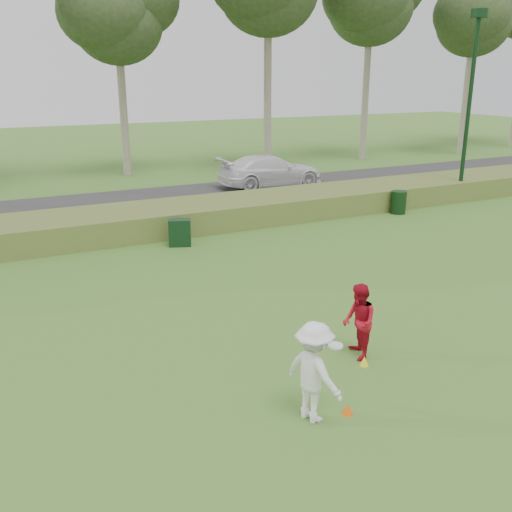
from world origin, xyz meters
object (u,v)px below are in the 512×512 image
utility_cabinet (180,233)px  car_right (270,171)px  player_white (314,372)px  cone_orange (348,409)px  trash_bin (398,202)px  player_red (359,322)px  lamp_post (473,73)px  cone_yellow (364,361)px

utility_cabinet → car_right: 10.95m
player_white → cone_orange: size_ratio=8.43×
cone_orange → trash_bin: trash_bin is taller
player_red → lamp_post: bearing=146.7°
player_white → trash_bin: size_ratio=1.87×
player_red → cone_yellow: bearing=4.8°
player_red → trash_bin: size_ratio=1.67×
lamp_post → trash_bin: size_ratio=8.65×
utility_cabinet → player_red: bearing=-65.3°
lamp_post → cone_yellow: (-13.46, -10.79, -5.49)m
car_right → player_red: bearing=160.4°
cone_yellow → utility_cabinet: utility_cabinet is taller
player_red → car_right: 18.47m
utility_cabinet → trash_bin: (9.72, 0.38, 0.01)m
player_red → cone_orange: player_red is taller
utility_cabinet → cone_orange: bearing=-73.2°
player_white → cone_yellow: (1.91, 1.10, -0.79)m
lamp_post → trash_bin: lamp_post is taller
player_white → trash_bin: bearing=-60.3°
cone_yellow → cone_orange: bearing=-135.8°
player_white → player_red: player_white is taller
player_white → trash_bin: 15.71m
player_red → trash_bin: (9.11, 9.62, -0.32)m
utility_cabinet → cone_yellow: bearing=-66.0°
lamp_post → utility_cabinet: (-13.98, -1.18, -5.13)m
player_red → utility_cabinet: 9.26m
cone_orange → trash_bin: 15.41m
lamp_post → player_white: (-15.37, -11.89, -4.71)m
player_white → utility_cabinet: player_white is taller
player_red → car_right: size_ratio=0.29×
cone_orange → trash_bin: bearing=47.0°
cone_yellow → car_right: 18.87m
cone_yellow → car_right: car_right is taller
cone_orange → car_right: bearing=65.8°
player_white → utility_cabinet: size_ratio=1.92×
player_red → car_right: (7.02, 17.09, 0.06)m
lamp_post → cone_orange: (-14.77, -12.06, -5.49)m
cone_yellow → player_white: bearing=-150.0°
cone_orange → player_red: bearing=49.6°
trash_bin → player_red: bearing=-133.5°
cone_yellow → car_right: size_ratio=0.04×
cone_orange → cone_yellow: (1.30, 1.27, -0.01)m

